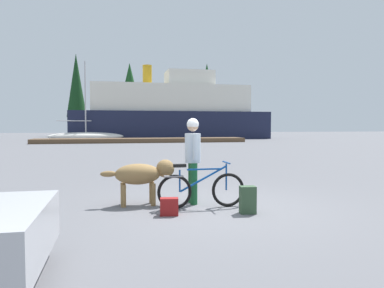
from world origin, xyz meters
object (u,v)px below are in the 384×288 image
object	(u,v)px
person_cyclist	(193,152)
dog	(143,174)
sailboat_moored	(86,136)
backpack	(248,200)
bicycle	(201,189)
handbag_pannier	(169,207)
ferry_boat	(171,113)

from	to	relation	value
person_cyclist	dog	size ratio (longest dim) A/B	1.18
person_cyclist	sailboat_moored	distance (m)	33.29
person_cyclist	backpack	distance (m)	1.54
bicycle	backpack	distance (m)	0.95
dog	sailboat_moored	world-z (taller)	sailboat_moored
dog	backpack	xyz separation A→B (m)	(1.80, -1.13, -0.37)
handbag_pannier	ferry_boat	xyz separation A→B (m)	(6.20, 38.25, 2.98)
sailboat_moored	handbag_pannier	bearing A→B (deg)	-83.86
person_cyclist	backpack	world-z (taller)	person_cyclist
sailboat_moored	bicycle	bearing A→B (deg)	-82.62
bicycle	dog	world-z (taller)	dog
backpack	ferry_boat	distance (m)	38.82
bicycle	backpack	size ratio (longest dim) A/B	3.48
bicycle	handbag_pannier	xyz separation A→B (m)	(-0.69, -0.44, -0.21)
person_cyclist	handbag_pannier	distance (m)	1.41
handbag_pannier	sailboat_moored	size ratio (longest dim) A/B	0.04
bicycle	handbag_pannier	size ratio (longest dim) A/B	5.40
dog	ferry_boat	bearing A→B (deg)	79.98
ferry_boat	sailboat_moored	xyz separation A→B (m)	(-9.85, -4.36, -2.64)
bicycle	person_cyclist	world-z (taller)	person_cyclist
backpack	person_cyclist	bearing A→B (deg)	126.85
dog	sailboat_moored	xyz separation A→B (m)	(-3.26, 32.93, -0.12)
ferry_boat	bicycle	bearing A→B (deg)	-98.30
ferry_boat	person_cyclist	bearing A→B (deg)	-98.49
backpack	ferry_boat	size ratio (longest dim) A/B	0.02
bicycle	sailboat_moored	bearing A→B (deg)	97.38
person_cyclist	sailboat_moored	world-z (taller)	sailboat_moored
sailboat_moored	backpack	bearing A→B (deg)	-81.56
dog	sailboat_moored	bearing A→B (deg)	95.65
bicycle	backpack	bearing A→B (deg)	-39.63
handbag_pannier	sailboat_moored	bearing A→B (deg)	96.14
ferry_boat	sailboat_moored	size ratio (longest dim) A/B	2.80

